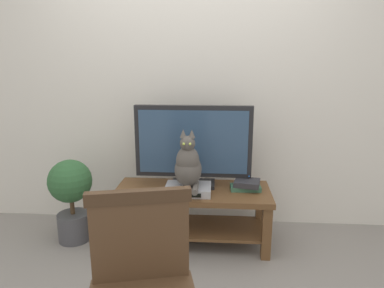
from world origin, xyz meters
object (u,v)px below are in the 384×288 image
(tv_stand, at_px, (192,205))
(cat, at_px, (188,165))
(wooden_chair, at_px, (142,285))
(media_box, at_px, (188,189))
(potted_plant, at_px, (71,194))
(book_stack, at_px, (246,185))
(tv, at_px, (193,144))

(tv_stand, height_order, cat, cat)
(wooden_chair, bearing_deg, media_box, 85.74)
(potted_plant, bearing_deg, wooden_chair, -56.06)
(media_box, bearing_deg, cat, -85.82)
(book_stack, bearing_deg, media_box, -168.03)
(tv, height_order, potted_plant, tv)
(tv_stand, bearing_deg, cat, -107.08)
(tv, relative_size, wooden_chair, 1.02)
(wooden_chair, height_order, book_stack, wooden_chair)
(wooden_chair, xyz_separation_m, potted_plant, (-0.87, 1.30, -0.14))
(tv_stand, bearing_deg, potted_plant, -178.21)
(cat, distance_m, wooden_chair, 1.25)
(tv_stand, relative_size, media_box, 3.51)
(tv, height_order, cat, tv)
(book_stack, relative_size, potted_plant, 0.35)
(cat, relative_size, wooden_chair, 0.49)
(tv_stand, xyz_separation_m, wooden_chair, (-0.12, -1.33, 0.22))
(tv, distance_m, media_box, 0.36)
(wooden_chair, xyz_separation_m, book_stack, (0.55, 1.35, -0.04))
(tv_stand, distance_m, media_box, 0.19)
(tv_stand, xyz_separation_m, cat, (-0.03, -0.09, 0.37))
(cat, xyz_separation_m, book_stack, (0.46, 0.11, -0.19))
(tv_stand, height_order, tv, tv)
(tv, distance_m, book_stack, 0.54)
(book_stack, bearing_deg, cat, -166.24)
(tv_stand, xyz_separation_m, potted_plant, (-1.00, -0.03, 0.08))
(media_box, relative_size, cat, 0.78)
(tv_stand, xyz_separation_m, book_stack, (0.43, 0.02, 0.18))
(book_stack, height_order, potted_plant, potted_plant)
(media_box, height_order, potted_plant, potted_plant)
(tv_stand, bearing_deg, book_stack, 3.14)
(media_box, bearing_deg, wooden_chair, -94.26)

